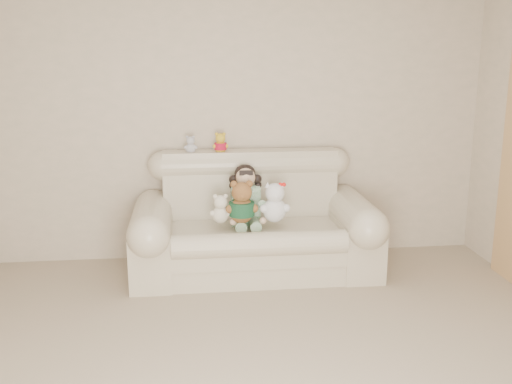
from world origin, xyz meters
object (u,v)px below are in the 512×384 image
object	(u,v)px
seated_child	(246,194)
cream_teddy	(220,206)
white_cat	(275,198)
brown_teddy	(242,198)
sofa	(255,216)

from	to	relation	value
seated_child	cream_teddy	size ratio (longest dim) A/B	1.85
seated_child	cream_teddy	world-z (taller)	seated_child
white_cat	cream_teddy	xyz separation A→B (m)	(-0.45, 0.02, -0.06)
white_cat	cream_teddy	bearing A→B (deg)	171.75
cream_teddy	brown_teddy	bearing A→B (deg)	-27.67
seated_child	brown_teddy	xyz separation A→B (m)	(-0.05, -0.22, 0.03)
sofa	white_cat	distance (m)	0.28
white_cat	cream_teddy	distance (m)	0.46
sofa	seated_child	size ratio (longest dim) A/B	3.93
seated_child	white_cat	xyz separation A→B (m)	(0.22, -0.22, 0.01)
sofa	cream_teddy	size ratio (longest dim) A/B	7.26
sofa	cream_teddy	xyz separation A→B (m)	(-0.30, -0.12, 0.13)
sofa	white_cat	bearing A→B (deg)	-41.84
seated_child	cream_teddy	bearing A→B (deg)	-138.47
sofa	cream_teddy	bearing A→B (deg)	-157.99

